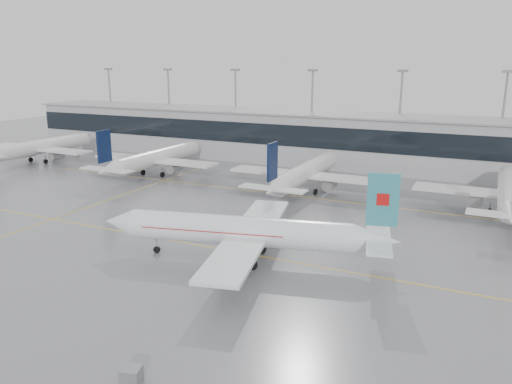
% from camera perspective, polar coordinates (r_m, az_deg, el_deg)
% --- Properties ---
extents(ground, '(320.00, 320.00, 0.00)m').
position_cam_1_polar(ground, '(67.10, -4.46, -6.46)').
color(ground, slate).
rests_on(ground, ground).
extents(taxi_line_main, '(120.00, 0.25, 0.01)m').
position_cam_1_polar(taxi_line_main, '(67.10, -4.46, -6.45)').
color(taxi_line_main, gold).
rests_on(taxi_line_main, ground).
extents(taxi_line_north, '(120.00, 0.25, 0.01)m').
position_cam_1_polar(taxi_line_north, '(93.00, 4.80, -0.48)').
color(taxi_line_north, gold).
rests_on(taxi_line_north, ground).
extents(taxi_line_cross, '(0.25, 60.00, 0.01)m').
position_cam_1_polar(taxi_line_cross, '(95.66, -15.62, -0.55)').
color(taxi_line_cross, gold).
rests_on(taxi_line_cross, ground).
extents(terminal, '(180.00, 15.00, 12.00)m').
position_cam_1_polar(terminal, '(121.68, 10.27, 5.77)').
color(terminal, '#9E9EA2').
rests_on(terminal, ground).
extents(terminal_glass, '(180.00, 0.20, 5.00)m').
position_cam_1_polar(terminal_glass, '(114.27, 9.28, 6.02)').
color(terminal_glass, black).
rests_on(terminal_glass, ground).
extents(terminal_roof, '(182.00, 16.00, 0.40)m').
position_cam_1_polar(terminal_roof, '(120.92, 10.41, 8.67)').
color(terminal_roof, gray).
rests_on(terminal_roof, ground).
extents(light_masts, '(156.40, 1.00, 22.60)m').
position_cam_1_polar(light_masts, '(126.60, 11.17, 9.41)').
color(light_masts, gray).
rests_on(light_masts, ground).
extents(air_canada_jet, '(37.32, 30.54, 11.94)m').
position_cam_1_polar(air_canada_jet, '(61.67, -0.93, -4.57)').
color(air_canada_jet, white).
rests_on(air_canada_jet, ground).
extents(parked_jet_a, '(29.64, 36.96, 11.72)m').
position_cam_1_polar(parked_jet_a, '(135.84, -23.40, 4.72)').
color(parked_jet_a, silver).
rests_on(parked_jet_a, ground).
extents(parked_jet_b, '(29.64, 36.96, 11.72)m').
position_cam_1_polar(parked_jet_b, '(112.08, -11.45, 3.79)').
color(parked_jet_b, silver).
rests_on(parked_jet_b, ground).
extents(parked_jet_c, '(29.64, 36.96, 11.72)m').
position_cam_1_polar(parked_jet_c, '(95.50, 5.63, 2.18)').
color(parked_jet_c, silver).
rests_on(parked_jet_c, ground).
extents(parked_jet_d, '(29.64, 36.96, 11.72)m').
position_cam_1_polar(parked_jet_d, '(90.16, 27.00, -0.09)').
color(parked_jet_d, silver).
rests_on(parked_jet_d, ground).
extents(gse_unit, '(1.77, 1.70, 1.46)m').
position_cam_1_polar(gse_unit, '(41.72, -14.05, -19.76)').
color(gse_unit, slate).
rests_on(gse_unit, ground).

